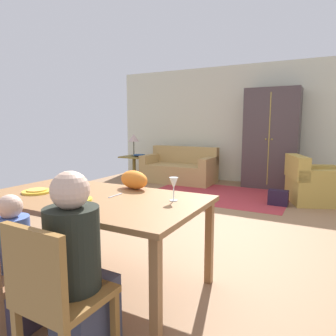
{
  "coord_description": "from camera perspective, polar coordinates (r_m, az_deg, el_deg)",
  "views": [
    {
      "loc": [
        1.57,
        -3.36,
        1.35
      ],
      "look_at": [
        -0.06,
        -0.27,
        0.85
      ],
      "focal_mm": 32.56,
      "sensor_mm": 36.0,
      "label": 1
    }
  ],
  "objects": [
    {
      "name": "armchair",
      "position": [
        5.85,
        25.53,
        -2.8
      ],
      "size": [
        1.1,
        1.1,
        0.82
      ],
      "color": "#B79541",
      "rests_on": "ground_plane"
    },
    {
      "name": "plate_near_man",
      "position": [
        2.91,
        -23.31,
        -4.07
      ],
      "size": [
        0.25,
        0.25,
        0.02
      ],
      "primitive_type": "cylinder",
      "color": "gold",
      "rests_on": "dining_table"
    },
    {
      "name": "wine_glass",
      "position": [
        2.36,
        1.07,
        -3.03
      ],
      "size": [
        0.07,
        0.07,
        0.19
      ],
      "color": "silver",
      "rests_on": "dining_table"
    },
    {
      "name": "pizza_near_man",
      "position": [
        2.91,
        -23.33,
        -3.78
      ],
      "size": [
        0.17,
        0.17,
        0.01
      ],
      "primitive_type": "cylinder",
      "color": "gold",
      "rests_on": "plate_near_man"
    },
    {
      "name": "area_rug",
      "position": [
        6.02,
        9.31,
        -4.86
      ],
      "size": [
        2.6,
        1.8,
        0.01
      ],
      "primitive_type": "cube",
      "color": "#A93137",
      "rests_on": "ground_plane"
    },
    {
      "name": "armoire",
      "position": [
        6.86,
        18.77,
        5.22
      ],
      "size": [
        1.1,
        0.59,
        2.1
      ],
      "color": "#463839",
      "rests_on": "ground_plane"
    },
    {
      "name": "book_lower",
      "position": [
        7.47,
        -5.22,
        2.32
      ],
      "size": [
        0.22,
        0.16,
        0.03
      ],
      "primitive_type": "cube",
      "color": "brown",
      "rests_on": "side_table"
    },
    {
      "name": "table_lamp",
      "position": [
        7.47,
        -6.45,
        5.49
      ],
      "size": [
        0.26,
        0.26,
        0.54
      ],
      "color": "#434231",
      "rests_on": "side_table"
    },
    {
      "name": "ground_plane",
      "position": [
        4.45,
        5.81,
        -9.69
      ],
      "size": [
        6.93,
        6.35,
        0.02
      ],
      "primitive_type": "cube",
      "color": "#906A49"
    },
    {
      "name": "knife",
      "position": [
        2.59,
        -9.83,
        -5.09
      ],
      "size": [
        0.02,
        0.17,
        0.01
      ],
      "primitive_type": "cube",
      "rotation": [
        0.0,
        0.0,
        -0.02
      ],
      "color": "silver",
      "rests_on": "dining_table"
    },
    {
      "name": "couch",
      "position": [
        7.21,
        2.2,
        -0.19
      ],
      "size": [
        1.68,
        0.86,
        0.82
      ],
      "color": "tan",
      "rests_on": "ground_plane"
    },
    {
      "name": "cat",
      "position": [
        2.83,
        -6.31,
        -2.19
      ],
      "size": [
        0.35,
        0.24,
        0.17
      ],
      "primitive_type": "ellipsoid",
      "rotation": [
        0.0,
        0.0,
        -0.26
      ],
      "color": "orange",
      "rests_on": "dining_table"
    },
    {
      "name": "plate_near_child",
      "position": [
        2.49,
        -16.88,
        -5.71
      ],
      "size": [
        0.25,
        0.25,
        0.02
      ],
      "primitive_type": "cylinder",
      "color": "yellow",
      "rests_on": "dining_table"
    },
    {
      "name": "person_child",
      "position": [
        2.28,
        -26.15,
        -16.48
      ],
      "size": [
        0.22,
        0.29,
        0.92
      ],
      "color": "#3D354B",
      "rests_on": "ground_plane"
    },
    {
      "name": "book_upper",
      "position": [
        7.37,
        -5.42,
        2.46
      ],
      "size": [
        0.22,
        0.16,
        0.03
      ],
      "primitive_type": "cube",
      "color": "#254A85",
      "rests_on": "book_lower"
    },
    {
      "name": "pizza_near_child",
      "position": [
        2.49,
        -16.89,
        -5.38
      ],
      "size": [
        0.17,
        0.17,
        0.01
      ],
      "primitive_type": "cylinder",
      "color": "gold",
      "rests_on": "plate_near_child"
    },
    {
      "name": "dining_table",
      "position": [
        2.64,
        -14.05,
        -6.51
      ],
      "size": [
        1.87,
        1.03,
        0.76
      ],
      "color": "olive",
      "rests_on": "ground_plane"
    },
    {
      "name": "handbag",
      "position": [
        5.46,
        19.93,
        -5.26
      ],
      "size": [
        0.32,
        0.16,
        0.26
      ],
      "primitive_type": "cube",
      "color": "black",
      "rests_on": "ground_plane"
    },
    {
      "name": "back_wall",
      "position": [
        7.33,
        15.55,
        7.87
      ],
      "size": [
        6.93,
        0.1,
        2.7
      ],
      "primitive_type": "cube",
      "color": "beige",
      "rests_on": "ground_plane"
    },
    {
      "name": "fork",
      "position": [
        2.78,
        -19.13,
        -4.52
      ],
      "size": [
        0.05,
        0.15,
        0.01
      ],
      "primitive_type": "cube",
      "rotation": [
        0.0,
        0.0,
        0.23
      ],
      "color": "silver",
      "rests_on": "dining_table"
    },
    {
      "name": "person_woman",
      "position": [
        1.89,
        -16.36,
        -18.54
      ],
      "size": [
        0.3,
        0.4,
        1.11
      ],
      "color": "#3E4255",
      "rests_on": "ground_plane"
    },
    {
      "name": "side_table",
      "position": [
        7.53,
        -6.37,
        0.69
      ],
      "size": [
        0.56,
        0.56,
        0.58
      ],
      "color": "olive",
      "rests_on": "ground_plane"
    },
    {
      "name": "dining_chair_woman",
      "position": [
        1.8,
        -20.57,
        -21.0
      ],
      "size": [
        0.43,
        0.43,
        0.87
      ],
      "color": "olive",
      "rests_on": "ground_plane"
    }
  ]
}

